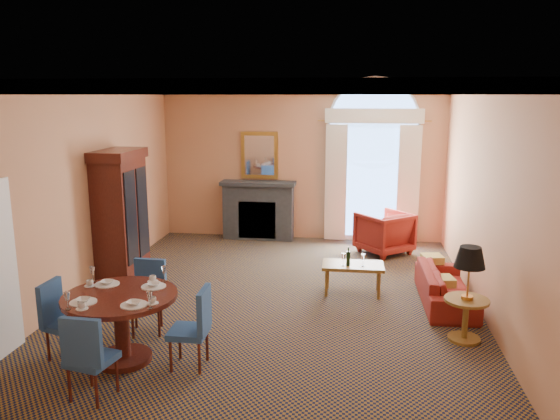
# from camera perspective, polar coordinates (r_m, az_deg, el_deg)

# --- Properties ---
(ground) EXTENTS (7.50, 7.50, 0.00)m
(ground) POSITION_cam_1_polar(r_m,az_deg,el_deg) (8.47, -0.48, -9.34)
(ground) COLOR black
(ground) RESTS_ON ground
(room_envelope) EXTENTS (6.04, 7.52, 3.45)m
(room_envelope) POSITION_cam_1_polar(r_m,az_deg,el_deg) (8.57, -0.01, 8.17)
(room_envelope) COLOR tan
(room_envelope) RESTS_ON ground
(armoire) EXTENTS (0.63, 1.12, 2.19)m
(armoire) POSITION_cam_1_polar(r_m,az_deg,el_deg) (9.52, -16.29, -0.76)
(armoire) COLOR #3A130D
(armoire) RESTS_ON ground
(dining_table) EXTENTS (1.31, 1.31, 1.03)m
(dining_table) POSITION_cam_1_polar(r_m,az_deg,el_deg) (6.69, -16.28, -10.21)
(dining_table) COLOR #3A130D
(dining_table) RESTS_ON ground
(dining_chair_north) EXTENTS (0.52, 0.52, 0.95)m
(dining_chair_north) POSITION_cam_1_polar(r_m,az_deg,el_deg) (7.47, -13.58, -8.21)
(dining_chair_north) COLOR navy
(dining_chair_north) RESTS_ON ground
(dining_chair_south) EXTENTS (0.50, 0.50, 0.95)m
(dining_chair_south) POSITION_cam_1_polar(r_m,az_deg,el_deg) (5.98, -19.51, -13.87)
(dining_chair_south) COLOR navy
(dining_chair_south) RESTS_ON ground
(dining_chair_east) EXTENTS (0.44, 0.43, 0.95)m
(dining_chair_east) POSITION_cam_1_polar(r_m,az_deg,el_deg) (6.39, -8.76, -11.55)
(dining_chair_east) COLOR navy
(dining_chair_east) RESTS_ON ground
(dining_chair_west) EXTENTS (0.54, 0.54, 0.95)m
(dining_chair_west) POSITION_cam_1_polar(r_m,az_deg,el_deg) (7.01, -22.04, -10.15)
(dining_chair_west) COLOR navy
(dining_chair_west) RESTS_ON ground
(sofa) EXTENTS (0.73, 1.80, 0.52)m
(sofa) POSITION_cam_1_polar(r_m,az_deg,el_deg) (8.62, 16.93, -7.65)
(sofa) COLOR maroon
(sofa) RESTS_ON ground
(armchair) EXTENTS (1.26, 1.27, 0.83)m
(armchair) POSITION_cam_1_polar(r_m,az_deg,el_deg) (10.94, 10.83, -2.34)
(armchair) COLOR maroon
(armchair) RESTS_ON ground
(coffee_table) EXTENTS (0.96, 0.55, 0.78)m
(coffee_table) POSITION_cam_1_polar(r_m,az_deg,el_deg) (8.65, 7.62, -5.88)
(coffee_table) COLOR olive
(coffee_table) RESTS_ON ground
(side_table) EXTENTS (0.56, 0.56, 1.21)m
(side_table) POSITION_cam_1_polar(r_m,az_deg,el_deg) (7.27, 19.07, -7.06)
(side_table) COLOR olive
(side_table) RESTS_ON ground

